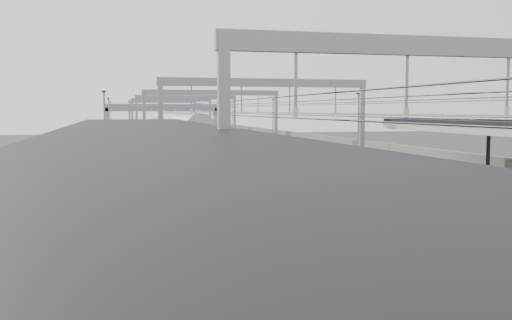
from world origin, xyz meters
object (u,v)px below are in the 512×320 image
overbridge (163,112)px  train (177,139)px  bench (493,198)px  signal_green (144,134)px

overbridge → train: (-1.50, -40.27, -3.19)m
train → bench: (10.10, -47.77, -0.59)m
train → bench: size_ratio=28.19×
bench → signal_green: 57.03m
bench → signal_green: bearing=104.0°
signal_green → bench: bearing=-76.0°
train → overbridge: bearing=87.9°
overbridge → train: bearing=-92.1°
overbridge → bench: 88.54m
train → bench: 48.83m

